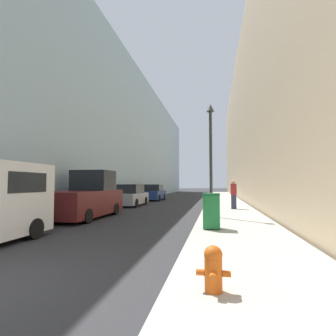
{
  "coord_description": "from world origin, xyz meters",
  "views": [
    {
      "loc": [
        4.16,
        -3.3,
        1.72
      ],
      "look_at": [
        0.24,
        18.35,
        3.05
      ],
      "focal_mm": 28.0,
      "sensor_mm": 36.0,
      "label": 1
    }
  ],
  "objects_px": {
    "pickup_truck": "(87,198)",
    "pedestrian_on_sidewalk": "(234,194)",
    "trash_bin": "(211,210)",
    "lamppost": "(211,152)",
    "parked_sedan_far": "(154,193)",
    "parked_sedan_near": "(131,196)",
    "fire_hydrant": "(213,267)"
  },
  "relations": [
    {
      "from": "pickup_truck",
      "to": "pedestrian_on_sidewalk",
      "type": "height_order",
      "value": "pickup_truck"
    },
    {
      "from": "trash_bin",
      "to": "lamppost",
      "type": "relative_size",
      "value": 0.23
    },
    {
      "from": "pickup_truck",
      "to": "trash_bin",
      "type": "bearing_deg",
      "value": -26.16
    },
    {
      "from": "lamppost",
      "to": "parked_sedan_far",
      "type": "distance_m",
      "value": 15.53
    },
    {
      "from": "lamppost",
      "to": "parked_sedan_near",
      "type": "height_order",
      "value": "lamppost"
    },
    {
      "from": "trash_bin",
      "to": "lamppost",
      "type": "bearing_deg",
      "value": 91.01
    },
    {
      "from": "parked_sedan_far",
      "to": "fire_hydrant",
      "type": "bearing_deg",
      "value": -74.52
    },
    {
      "from": "parked_sedan_near",
      "to": "pickup_truck",
      "type": "bearing_deg",
      "value": -89.35
    },
    {
      "from": "parked_sedan_near",
      "to": "pedestrian_on_sidewalk",
      "type": "relative_size",
      "value": 2.43
    },
    {
      "from": "lamppost",
      "to": "parked_sedan_far",
      "type": "relative_size",
      "value": 1.27
    },
    {
      "from": "trash_bin",
      "to": "pickup_truck",
      "type": "distance_m",
      "value": 7.05
    },
    {
      "from": "trash_bin",
      "to": "lamppost",
      "type": "distance_m",
      "value": 4.21
    },
    {
      "from": "lamppost",
      "to": "pickup_truck",
      "type": "height_order",
      "value": "lamppost"
    },
    {
      "from": "lamppost",
      "to": "parked_sedan_near",
      "type": "xyz_separation_m",
      "value": [
        -6.35,
        7.05,
        -2.51
      ]
    },
    {
      "from": "fire_hydrant",
      "to": "parked_sedan_near",
      "type": "bearing_deg",
      "value": 112.34
    },
    {
      "from": "fire_hydrant",
      "to": "pickup_truck",
      "type": "height_order",
      "value": "pickup_truck"
    },
    {
      "from": "parked_sedan_near",
      "to": "parked_sedan_far",
      "type": "distance_m",
      "value": 6.99
    },
    {
      "from": "lamppost",
      "to": "pickup_truck",
      "type": "xyz_separation_m",
      "value": [
        -6.26,
        -0.3,
        -2.28
      ]
    },
    {
      "from": "pedestrian_on_sidewalk",
      "to": "parked_sedan_near",
      "type": "bearing_deg",
      "value": 159.45
    },
    {
      "from": "parked_sedan_near",
      "to": "parked_sedan_far",
      "type": "xyz_separation_m",
      "value": [
        0.19,
        6.98,
        -0.01
      ]
    },
    {
      "from": "trash_bin",
      "to": "lamppost",
      "type": "height_order",
      "value": "lamppost"
    },
    {
      "from": "parked_sedan_near",
      "to": "parked_sedan_far",
      "type": "bearing_deg",
      "value": 88.45
    },
    {
      "from": "fire_hydrant",
      "to": "parked_sedan_near",
      "type": "relative_size",
      "value": 0.15
    },
    {
      "from": "trash_bin",
      "to": "pickup_truck",
      "type": "relative_size",
      "value": 0.24
    },
    {
      "from": "lamppost",
      "to": "parked_sedan_far",
      "type": "bearing_deg",
      "value": 113.69
    },
    {
      "from": "pickup_truck",
      "to": "parked_sedan_far",
      "type": "height_order",
      "value": "pickup_truck"
    },
    {
      "from": "pedestrian_on_sidewalk",
      "to": "lamppost",
      "type": "bearing_deg",
      "value": -107.51
    },
    {
      "from": "pickup_truck",
      "to": "parked_sedan_near",
      "type": "height_order",
      "value": "pickup_truck"
    },
    {
      "from": "trash_bin",
      "to": "parked_sedan_near",
      "type": "relative_size",
      "value": 0.28
    },
    {
      "from": "fire_hydrant",
      "to": "pedestrian_on_sidewalk",
      "type": "distance_m",
      "value": 13.03
    },
    {
      "from": "trash_bin",
      "to": "pedestrian_on_sidewalk",
      "type": "relative_size",
      "value": 0.68
    },
    {
      "from": "lamppost",
      "to": "parked_sedan_near",
      "type": "distance_m",
      "value": 9.81
    }
  ]
}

